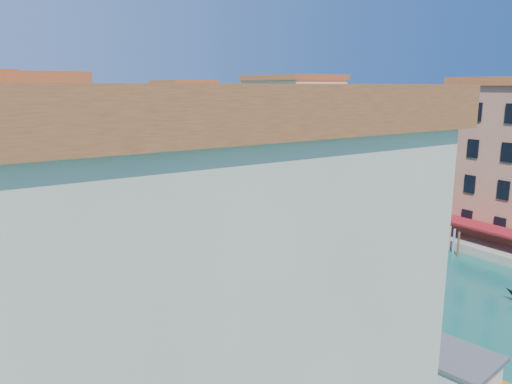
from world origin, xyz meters
The scene contains 10 objects.
right_bank_palazzos centered at (30.00, 65.00, 9.75)m, with size 12.80×128.40×21.00m.
quay centered at (22.00, 65.00, 0.50)m, with size 4.00×140.00×1.00m, color gray.
restaurant_awnings centered at (22.19, 23.00, 2.99)m, with size 3.20×44.55×3.12m.
mooring_poles_right centered at (19.10, 28.80, 1.30)m, with size 1.44×54.24×3.20m.
vaporetto_near centered at (-6.00, 14.88, 1.34)m, with size 7.61×20.48×2.98m.
vaporetto_far centered at (-7.45, 64.59, 1.22)m, with size 4.80×18.31×2.70m.
gondola_fore centered at (1.89, 31.43, 0.38)m, with size 1.94×11.46×2.28m.
gondola_far centered at (8.79, 62.16, 0.36)m, with size 6.32×11.61×1.77m.
motorboat_mid centered at (-7.75, 55.48, 0.55)m, with size 3.67×7.12×1.41m.
motorboat_far centered at (5.27, 76.11, 0.57)m, with size 3.64×7.35×1.46m.
Camera 1 is at (-30.42, -7.09, 18.96)m, focal length 35.00 mm.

